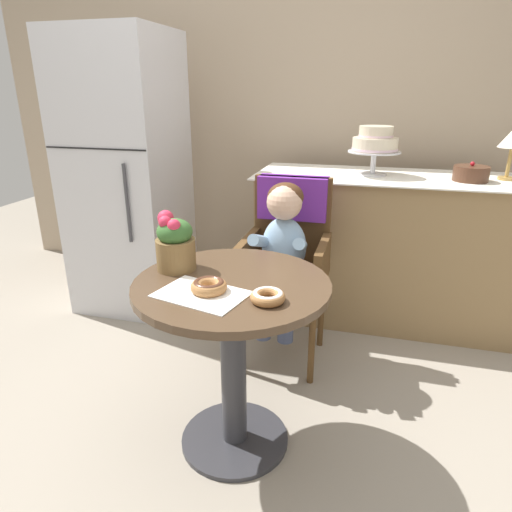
% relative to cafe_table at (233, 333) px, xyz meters
% --- Properties ---
extents(ground_plane, '(8.00, 8.00, 0.00)m').
position_rel_cafe_table_xyz_m(ground_plane, '(0.00, 0.00, -0.51)').
color(ground_plane, gray).
extents(back_wall, '(4.80, 0.10, 2.70)m').
position_rel_cafe_table_xyz_m(back_wall, '(0.00, 1.85, 0.84)').
color(back_wall, tan).
rests_on(back_wall, ground).
extents(cafe_table, '(0.72, 0.72, 0.72)m').
position_rel_cafe_table_xyz_m(cafe_table, '(0.00, 0.00, 0.00)').
color(cafe_table, '#4C3826').
rests_on(cafe_table, ground).
extents(wicker_chair, '(0.42, 0.45, 0.95)m').
position_rel_cafe_table_xyz_m(wicker_chair, '(0.06, 0.75, 0.13)').
color(wicker_chair, brown).
rests_on(wicker_chair, ground).
extents(seated_child, '(0.27, 0.32, 0.73)m').
position_rel_cafe_table_xyz_m(seated_child, '(0.06, 0.60, 0.17)').
color(seated_child, '#8CADCC').
rests_on(seated_child, ground).
extents(paper_napkin, '(0.34, 0.27, 0.00)m').
position_rel_cafe_table_xyz_m(paper_napkin, '(-0.06, -0.13, 0.21)').
color(paper_napkin, white).
rests_on(paper_napkin, cafe_table).
extents(donut_front, '(0.12, 0.12, 0.04)m').
position_rel_cafe_table_xyz_m(donut_front, '(0.16, -0.13, 0.23)').
color(donut_front, '#AD7542').
rests_on(donut_front, cafe_table).
extents(donut_mid, '(0.13, 0.13, 0.04)m').
position_rel_cafe_table_xyz_m(donut_mid, '(-0.05, -0.11, 0.24)').
color(donut_mid, '#AD7542').
rests_on(donut_mid, cafe_table).
extents(flower_vase, '(0.15, 0.15, 0.22)m').
position_rel_cafe_table_xyz_m(flower_vase, '(-0.24, 0.06, 0.32)').
color(flower_vase, brown).
rests_on(flower_vase, cafe_table).
extents(display_counter, '(1.56, 0.62, 0.90)m').
position_rel_cafe_table_xyz_m(display_counter, '(0.55, 1.30, -0.05)').
color(display_counter, '#93754C').
rests_on(display_counter, ground).
extents(tiered_cake_stand, '(0.30, 0.30, 0.28)m').
position_rel_cafe_table_xyz_m(tiered_cake_stand, '(0.44, 1.30, 0.57)').
color(tiered_cake_stand, silver).
rests_on(tiered_cake_stand, display_counter).
extents(round_layer_cake, '(0.19, 0.19, 0.11)m').
position_rel_cafe_table_xyz_m(round_layer_cake, '(0.96, 1.25, 0.43)').
color(round_layer_cake, '#4C2D1E').
rests_on(round_layer_cake, display_counter).
extents(refrigerator, '(0.64, 0.63, 1.70)m').
position_rel_cafe_table_xyz_m(refrigerator, '(-1.05, 1.10, 0.34)').
color(refrigerator, silver).
rests_on(refrigerator, ground).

